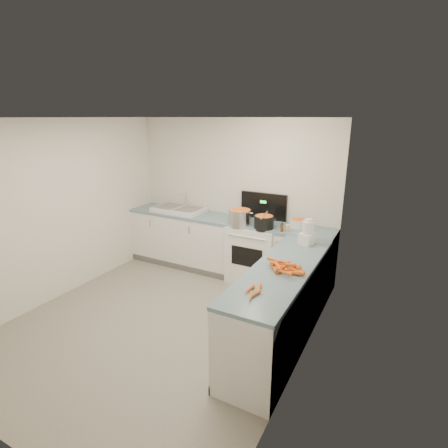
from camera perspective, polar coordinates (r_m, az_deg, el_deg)
The scene contains 19 objects.
floor at distance 4.71m, azimuth -9.90°, elevation -15.38°, with size 3.50×4.00×0.00m, color gray, non-canonical shape.
ceiling at distance 3.98m, azimuth -11.81°, elevation 16.64°, with size 3.50×4.00×0.00m, color silver, non-canonical shape.
wall_back at distance 5.81m, azimuth 1.55°, elevation 4.61°, with size 3.50×2.50×0.00m, color silver, non-canonical shape.
wall_left at distance 5.42m, azimuth -25.46°, elevation 1.99°, with size 4.00×2.50×0.00m, color silver, non-canonical shape.
wall_right at distance 3.42m, azimuth 12.98°, elevation -4.97°, with size 4.00×2.50×0.00m, color silver, non-canonical shape.
counter_back at distance 5.78m, azimuth 0.16°, elevation -3.53°, with size 3.50×0.62×0.94m.
counter_right at distance 4.09m, azimuth 9.25°, elevation -13.01°, with size 0.62×2.20×0.94m.
stove at distance 5.55m, azimuth 5.14°, elevation -4.47°, with size 0.76×0.65×1.36m.
sink at distance 6.08m, azimuth -7.36°, elevation 2.39°, with size 0.86×0.52×0.31m.
steel_pot at distance 5.29m, azimuth 2.62°, elevation 1.04°, with size 0.34×0.34×0.25m, color silver.
black_pot at distance 5.15m, azimuth 6.53°, elevation 0.23°, with size 0.29×0.29×0.21m, color black.
wooden_spoon at distance 5.12m, azimuth 6.57°, elevation 1.44°, with size 0.02×0.02×0.43m, color #AD7A47.
mixing_bowl at distance 5.28m, azimuth 11.98°, elevation 0.12°, with size 0.25×0.25×0.12m, color white.
extract_bottle at distance 5.03m, azimuth 9.42°, elevation -0.64°, with size 0.04×0.04×0.11m, color #593319.
spice_jar at distance 5.07m, azimuth 10.35°, elevation -0.71°, with size 0.05×0.05×0.08m, color #E5B266.
food_processor at distance 4.59m, azimuth 13.50°, elevation -1.46°, with size 0.21×0.24×0.33m.
carrot_pile at distance 3.80m, azimuth 9.93°, elevation -6.98°, with size 0.47×0.43×0.09m.
peeled_carrots at distance 3.30m, azimuth 4.81°, elevation -11.01°, with size 0.15×0.36×0.04m.
peelings at distance 6.19m, azimuth -9.20°, elevation 2.96°, with size 0.22×0.24×0.01m.
Camera 1 is at (2.52, -3.08, 2.51)m, focal length 28.00 mm.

